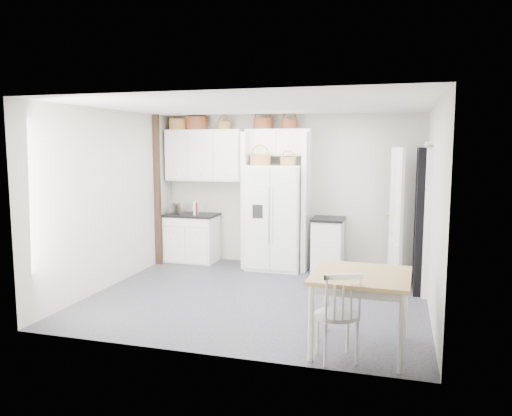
% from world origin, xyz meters
% --- Properties ---
extents(floor, '(4.50, 4.50, 0.00)m').
position_xyz_m(floor, '(0.00, 0.00, 0.00)').
color(floor, black).
rests_on(floor, ground).
extents(ceiling, '(4.50, 4.50, 0.00)m').
position_xyz_m(ceiling, '(0.00, 0.00, 2.60)').
color(ceiling, white).
rests_on(ceiling, wall_back).
extents(wall_back, '(4.50, 0.00, 4.50)m').
position_xyz_m(wall_back, '(0.00, 2.00, 1.30)').
color(wall_back, beige).
rests_on(wall_back, floor).
extents(wall_left, '(0.00, 4.00, 4.00)m').
position_xyz_m(wall_left, '(-2.25, 0.00, 1.30)').
color(wall_left, beige).
rests_on(wall_left, floor).
extents(wall_right, '(0.00, 4.00, 4.00)m').
position_xyz_m(wall_right, '(2.25, 0.00, 1.30)').
color(wall_right, beige).
rests_on(wall_right, floor).
extents(refrigerator, '(0.91, 0.73, 1.75)m').
position_xyz_m(refrigerator, '(-0.15, 1.62, 0.88)').
color(refrigerator, white).
rests_on(refrigerator, floor).
extents(base_cab_left, '(0.89, 0.56, 0.82)m').
position_xyz_m(base_cab_left, '(-1.72, 1.70, 0.41)').
color(base_cab_left, white).
rests_on(base_cab_left, floor).
extents(base_cab_right, '(0.48, 0.58, 0.85)m').
position_xyz_m(base_cab_right, '(0.73, 1.70, 0.43)').
color(base_cab_right, white).
rests_on(base_cab_right, floor).
extents(dining_table, '(1.00, 1.00, 0.80)m').
position_xyz_m(dining_table, '(1.50, -1.45, 0.40)').
color(dining_table, '#A17646').
rests_on(dining_table, floor).
extents(windsor_chair, '(0.56, 0.54, 0.90)m').
position_xyz_m(windsor_chair, '(1.30, -1.75, 0.45)').
color(windsor_chair, white).
rests_on(windsor_chair, floor).
extents(counter_left, '(0.92, 0.60, 0.04)m').
position_xyz_m(counter_left, '(-1.72, 1.70, 0.84)').
color(counter_left, black).
rests_on(counter_left, base_cab_left).
extents(counter_right, '(0.52, 0.62, 0.04)m').
position_xyz_m(counter_right, '(0.73, 1.70, 0.87)').
color(counter_right, black).
rests_on(counter_right, base_cab_right).
extents(toaster, '(0.30, 0.22, 0.19)m').
position_xyz_m(toaster, '(-1.98, 1.65, 0.95)').
color(toaster, silver).
rests_on(toaster, counter_left).
extents(cookbook_red, '(0.05, 0.15, 0.22)m').
position_xyz_m(cookbook_red, '(-1.60, 1.62, 0.97)').
color(cookbook_red, maroon).
rests_on(cookbook_red, counter_left).
extents(cookbook_cream, '(0.04, 0.16, 0.23)m').
position_xyz_m(cookbook_cream, '(-1.60, 1.62, 0.97)').
color(cookbook_cream, '#F5E0C0').
rests_on(cookbook_cream, counter_left).
extents(basket_upper_a, '(0.34, 0.34, 0.19)m').
position_xyz_m(basket_upper_a, '(-2.00, 1.83, 2.45)').
color(basket_upper_a, olive).
rests_on(basket_upper_a, upper_cabinet).
extents(basket_upper_b, '(0.38, 0.38, 0.22)m').
position_xyz_m(basket_upper_b, '(-1.65, 1.83, 2.46)').
color(basket_upper_b, brown).
rests_on(basket_upper_b, upper_cabinet).
extents(basket_upper_c, '(0.23, 0.23, 0.13)m').
position_xyz_m(basket_upper_c, '(-1.13, 1.83, 2.42)').
color(basket_upper_c, olive).
rests_on(basket_upper_c, upper_cabinet).
extents(basket_bridge_a, '(0.33, 0.33, 0.19)m').
position_xyz_m(basket_bridge_a, '(-0.43, 1.83, 2.44)').
color(basket_bridge_a, brown).
rests_on(basket_bridge_a, bridge_cabinet).
extents(basket_bridge_b, '(0.28, 0.28, 0.16)m').
position_xyz_m(basket_bridge_b, '(0.03, 1.83, 2.43)').
color(basket_bridge_b, brown).
rests_on(basket_bridge_b, bridge_cabinet).
extents(basket_fridge_a, '(0.34, 0.34, 0.18)m').
position_xyz_m(basket_fridge_a, '(-0.40, 1.52, 1.84)').
color(basket_fridge_a, olive).
rests_on(basket_fridge_a, refrigerator).
extents(basket_fridge_b, '(0.25, 0.25, 0.13)m').
position_xyz_m(basket_fridge_b, '(0.07, 1.52, 1.82)').
color(basket_fridge_b, olive).
rests_on(basket_fridge_b, refrigerator).
extents(upper_cabinet, '(1.40, 0.34, 0.90)m').
position_xyz_m(upper_cabinet, '(-1.50, 1.83, 1.90)').
color(upper_cabinet, white).
rests_on(upper_cabinet, wall_back).
extents(bridge_cabinet, '(1.12, 0.34, 0.45)m').
position_xyz_m(bridge_cabinet, '(-0.15, 1.83, 2.12)').
color(bridge_cabinet, white).
rests_on(bridge_cabinet, wall_back).
extents(fridge_panel_left, '(0.08, 0.60, 2.30)m').
position_xyz_m(fridge_panel_left, '(-0.66, 1.70, 1.15)').
color(fridge_panel_left, white).
rests_on(fridge_panel_left, floor).
extents(fridge_panel_right, '(0.08, 0.60, 2.30)m').
position_xyz_m(fridge_panel_right, '(0.36, 1.70, 1.15)').
color(fridge_panel_right, white).
rests_on(fridge_panel_right, floor).
extents(trim_post, '(0.09, 0.09, 2.60)m').
position_xyz_m(trim_post, '(-2.20, 1.35, 1.30)').
color(trim_post, black).
rests_on(trim_post, floor).
extents(doorway_void, '(0.18, 0.85, 2.05)m').
position_xyz_m(doorway_void, '(2.16, 1.00, 1.02)').
color(doorway_void, black).
rests_on(doorway_void, floor).
extents(door_slab, '(0.21, 0.79, 2.05)m').
position_xyz_m(door_slab, '(1.80, 1.33, 1.02)').
color(door_slab, white).
rests_on(door_slab, floor).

